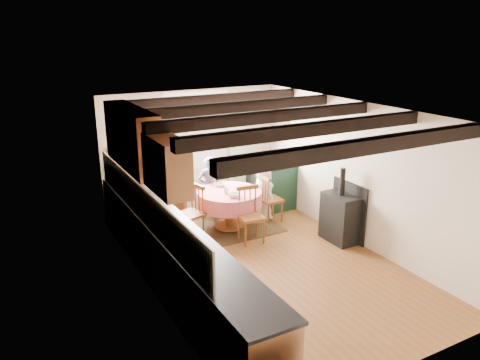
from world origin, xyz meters
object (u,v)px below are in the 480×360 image
dining_table (229,210)px  chair_near (251,215)px  chair_right (271,198)px  chair_left (190,212)px  child_right (264,192)px  child_far (209,187)px  cast_iron_stove (341,205)px  aga_range (270,183)px  cup (226,191)px

dining_table → chair_near: bearing=-85.9°
chair_near → chair_right: size_ratio=1.06×
dining_table → chair_left: size_ratio=1.22×
child_right → chair_near: bearing=129.6°
chair_left → child_far: (0.73, 0.76, 0.12)m
chair_left → cast_iron_stove: bearing=44.5°
chair_near → cast_iron_stove: size_ratio=0.74×
chair_near → aga_range: 1.86m
chair_left → cup: chair_left is taller
child_right → cup: (-0.90, -0.20, 0.22)m
aga_range → child_right: size_ratio=0.96×
chair_left → chair_right: chair_left is taller
aga_range → chair_near: bearing=-132.0°
cast_iron_stove → child_far: cast_iron_stove is taller
cup → chair_left: bearing=179.4°
dining_table → chair_right: bearing=-4.6°
dining_table → child_right: (0.79, 0.11, 0.18)m
cast_iron_stove → cup: cast_iron_stove is taller
chair_right → child_right: 0.20m
dining_table → cup: cup is taller
chair_left → cast_iron_stove: size_ratio=0.74×
child_right → chair_left: bearing=89.0°
aga_range → child_far: (-1.38, -0.01, 0.13)m
chair_left → child_right: child_right is taller
chair_near → cup: (-0.16, 0.61, 0.27)m
chair_right → aga_range: aga_range is taller
child_far → cup: 0.78m
child_far → cup: bearing=99.5°
dining_table → aga_range: aga_range is taller
cast_iron_stove → child_right: size_ratio=1.22×
child_right → child_far: bearing=49.3°
cast_iron_stove → child_right: 1.63m
chair_near → aga_range: (1.24, 1.38, -0.01)m
aga_range → child_right: child_right is taller
child_far → child_right: child_far is taller
chair_near → chair_left: (-0.86, 0.62, -0.00)m
aga_range → dining_table: bearing=-152.4°
chair_left → cast_iron_stove: 2.58m
chair_left → cast_iron_stove: cast_iron_stove is taller
chair_left → chair_right: (1.66, 0.02, -0.03)m
cast_iron_stove → child_right: (-0.61, 1.50, -0.12)m
chair_near → dining_table: bearing=101.2°
dining_table → child_far: size_ratio=0.97×
chair_near → cast_iron_stove: bearing=-19.9°
dining_table → cast_iron_stove: cast_iron_stove is taller
chair_right → child_right: bearing=18.8°
child_far → cup: (-0.03, -0.76, 0.15)m
cast_iron_stove → child_far: 2.54m
chair_near → chair_right: bearing=45.6°
child_far → dining_table: bearing=108.6°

